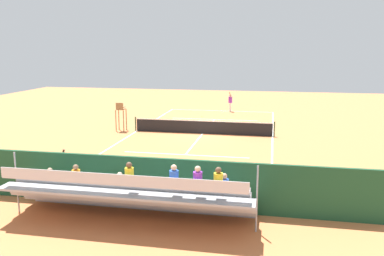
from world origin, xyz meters
name	(u,v)px	position (x,y,z in m)	size (l,w,h in m)	color
ground_plane	(203,134)	(0.00, 0.00, 0.00)	(60.00, 60.00, 0.00)	#D17542
court_line_markings	(203,133)	(0.00, -0.04, 0.00)	(10.10, 22.20, 0.01)	white
tennis_net	(203,127)	(0.00, 0.00, 0.50)	(10.30, 0.10, 1.07)	black
backdrop_wall	(143,182)	(0.00, 14.00, 1.00)	(18.00, 0.16, 2.00)	#1E4C2D
bleacher_stand	(133,195)	(-0.09, 15.39, 0.97)	(9.06, 2.40, 2.48)	#9EA0A5
umpire_chair	(121,113)	(6.20, 0.14, 1.31)	(0.67, 0.67, 2.14)	olive
courtside_bench	(201,190)	(-2.21, 13.27, 0.56)	(1.80, 0.40, 0.93)	#234C2D
equipment_bag	(157,197)	(-0.38, 13.40, 0.18)	(0.90, 0.36, 0.36)	#334C8C
tennis_player	(230,101)	(-0.88, -10.78, 1.02)	(0.37, 0.54, 1.93)	white
tennis_racket	(223,112)	(-0.22, -10.10, 0.01)	(0.39, 0.58, 0.03)	black
tennis_ball_near	(202,116)	(1.30, -7.15, 0.03)	(0.07, 0.07, 0.07)	#CCDB33
line_judge	(61,171)	(3.84, 13.39, 1.02)	(0.36, 0.53, 1.93)	#232328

